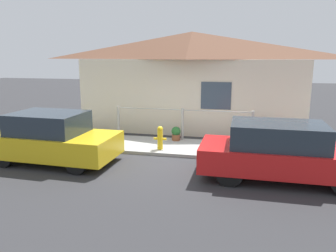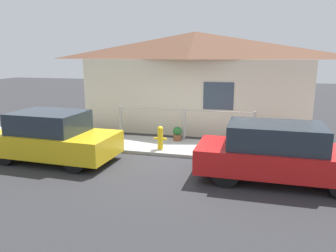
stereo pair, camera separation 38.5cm
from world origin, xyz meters
name	(u,v)px [view 1 (the left image)]	position (x,y,z in m)	size (l,w,h in m)	color
ground_plane	(172,157)	(0.00, 0.00, 0.00)	(60.00, 60.00, 0.00)	#2D2D30
sidewalk	(178,147)	(0.00, 0.97, 0.05)	(24.00, 1.94, 0.10)	#9E9E99
house	(191,52)	(0.00, 3.65, 3.18)	(9.08, 2.23, 3.95)	beige
fence	(182,123)	(0.00, 1.79, 0.72)	(4.90, 0.10, 1.12)	#999993
car_left	(53,138)	(-3.26, -1.20, 0.71)	(3.69, 1.85, 1.45)	gold
car_right	(281,152)	(3.02, -1.20, 0.72)	(4.10, 1.71, 1.44)	red
fire_hydrant	(160,137)	(-0.47, 0.42, 0.50)	(0.41, 0.18, 0.75)	yellow
potted_plant_near_hydrant	(176,133)	(-0.19, 1.63, 0.36)	(0.32, 0.32, 0.49)	brown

